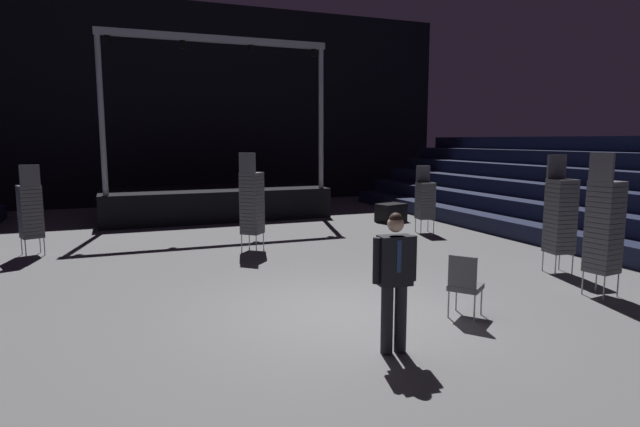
% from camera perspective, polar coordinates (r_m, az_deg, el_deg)
% --- Properties ---
extents(ground_plane, '(22.00, 30.00, 0.10)m').
position_cam_1_polar(ground_plane, '(8.12, 2.42, -11.01)').
color(ground_plane, slate).
extents(arena_end_wall, '(22.00, 0.30, 8.00)m').
position_cam_1_polar(arena_end_wall, '(22.28, -13.64, 11.39)').
color(arena_end_wall, black).
rests_on(arena_end_wall, ground_plane).
extents(stage_riser, '(7.21, 3.13, 5.70)m').
position_cam_1_polar(stage_riser, '(18.06, -11.37, 1.47)').
color(stage_riser, black).
rests_on(stage_riser, ground_plane).
extents(man_with_tie, '(0.57, 0.27, 1.74)m').
position_cam_1_polar(man_with_tie, '(6.44, 8.11, -6.57)').
color(man_with_tie, black).
rests_on(man_with_tie, ground_plane).
extents(chair_stack_front_left, '(0.50, 0.50, 1.88)m').
position_cam_1_polar(chair_stack_front_left, '(14.95, 11.32, 1.50)').
color(chair_stack_front_left, '#B2B5BA').
rests_on(chair_stack_front_left, ground_plane).
extents(chair_stack_front_right, '(0.56, 0.56, 2.05)m').
position_cam_1_polar(chair_stack_front_right, '(13.45, -28.89, 0.30)').
color(chair_stack_front_right, '#B2B5BA').
rests_on(chair_stack_front_right, ground_plane).
extents(chair_stack_mid_left, '(0.50, 0.50, 2.39)m').
position_cam_1_polar(chair_stack_mid_left, '(9.86, 28.43, -1.14)').
color(chair_stack_mid_left, '#B2B5BA').
rests_on(chair_stack_mid_left, ground_plane).
extents(chair_stack_mid_right, '(0.62, 0.62, 2.31)m').
position_cam_1_polar(chair_stack_mid_right, '(12.39, -7.40, 1.25)').
color(chair_stack_mid_right, '#B2B5BA').
rests_on(chair_stack_mid_right, ground_plane).
extents(chair_stack_rear_left, '(0.50, 0.50, 2.31)m').
position_cam_1_polar(chair_stack_rear_left, '(11.23, 24.59, -0.11)').
color(chair_stack_rear_left, '#B2B5BA').
rests_on(chair_stack_rear_left, ground_plane).
extents(equipment_road_case, '(1.03, 0.83, 0.57)m').
position_cam_1_polar(equipment_road_case, '(16.94, 7.70, 0.10)').
color(equipment_road_case, black).
rests_on(equipment_road_case, ground_plane).
extents(loose_chair_near_man, '(0.62, 0.62, 0.95)m').
position_cam_1_polar(loose_chair_near_man, '(8.03, 15.38, -7.18)').
color(loose_chair_near_man, '#B2B5BA').
rests_on(loose_chair_near_man, ground_plane).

